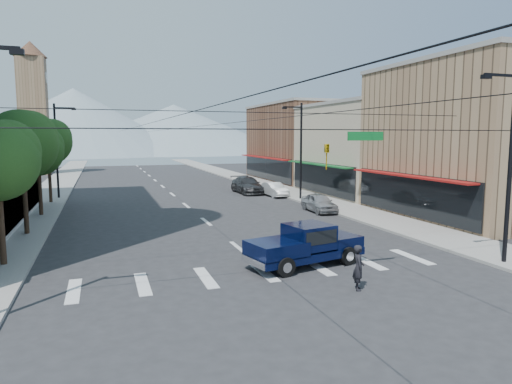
% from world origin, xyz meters
% --- Properties ---
extents(ground, '(160.00, 160.00, 0.00)m').
position_xyz_m(ground, '(0.00, 0.00, 0.00)').
color(ground, '#28282B').
rests_on(ground, ground).
extents(sidewalk_left, '(4.00, 120.00, 0.15)m').
position_xyz_m(sidewalk_left, '(-12.00, 40.00, 0.07)').
color(sidewalk_left, gray).
rests_on(sidewalk_left, ground).
extents(sidewalk_right, '(4.00, 120.00, 0.15)m').
position_xyz_m(sidewalk_right, '(12.00, 40.00, 0.07)').
color(sidewalk_right, gray).
rests_on(sidewalk_right, ground).
extents(shop_near, '(12.00, 14.00, 11.00)m').
position_xyz_m(shop_near, '(20.00, 10.00, 5.50)').
color(shop_near, '#8C6B4C').
rests_on(shop_near, ground).
extents(shop_mid, '(12.00, 14.00, 9.00)m').
position_xyz_m(shop_mid, '(20.00, 24.00, 4.50)').
color(shop_mid, tan).
rests_on(shop_mid, ground).
extents(shop_far, '(12.00, 18.00, 10.00)m').
position_xyz_m(shop_far, '(20.00, 40.00, 5.00)').
color(shop_far, brown).
rests_on(shop_far, ground).
extents(clock_tower, '(4.80, 4.80, 20.40)m').
position_xyz_m(clock_tower, '(-16.50, 62.00, 10.64)').
color(clock_tower, '#8C6B4C').
rests_on(clock_tower, ground).
extents(mountain_left, '(80.00, 80.00, 22.00)m').
position_xyz_m(mountain_left, '(-15.00, 150.00, 11.00)').
color(mountain_left, gray).
rests_on(mountain_left, ground).
extents(mountain_right, '(90.00, 90.00, 18.00)m').
position_xyz_m(mountain_right, '(20.00, 160.00, 9.00)').
color(mountain_right, gray).
rests_on(mountain_right, ground).
extents(tree_near, '(3.65, 3.64, 6.71)m').
position_xyz_m(tree_near, '(-11.07, 6.10, 4.99)').
color(tree_near, black).
rests_on(tree_near, ground).
extents(tree_midnear, '(4.09, 4.09, 7.52)m').
position_xyz_m(tree_midnear, '(-11.07, 13.10, 5.59)').
color(tree_midnear, black).
rests_on(tree_midnear, ground).
extents(tree_midfar, '(3.65, 3.64, 6.71)m').
position_xyz_m(tree_midfar, '(-11.07, 20.10, 4.99)').
color(tree_midfar, black).
rests_on(tree_midfar, ground).
extents(tree_far, '(4.09, 4.09, 7.52)m').
position_xyz_m(tree_far, '(-11.07, 27.10, 5.59)').
color(tree_far, black).
rests_on(tree_far, ground).
extents(signal_rig, '(21.80, 0.20, 9.00)m').
position_xyz_m(signal_rig, '(0.19, -1.00, 4.64)').
color(signal_rig, black).
rests_on(signal_rig, ground).
extents(lamp_pole_nw, '(2.00, 0.25, 9.00)m').
position_xyz_m(lamp_pole_nw, '(-10.67, 30.00, 4.94)').
color(lamp_pole_nw, black).
rests_on(lamp_pole_nw, ground).
extents(lamp_pole_ne, '(2.00, 0.25, 9.00)m').
position_xyz_m(lamp_pole_ne, '(10.67, 22.00, 4.94)').
color(lamp_pole_ne, black).
rests_on(lamp_pole_ne, ground).
extents(pickup_truck, '(5.95, 3.17, 1.92)m').
position_xyz_m(pickup_truck, '(1.94, 1.86, 1.00)').
color(pickup_truck, black).
rests_on(pickup_truck, ground).
extents(pedestrian, '(0.64, 0.76, 1.78)m').
position_xyz_m(pedestrian, '(2.50, -1.88, 0.89)').
color(pedestrian, black).
rests_on(pedestrian, ground).
extents(parked_car_near, '(1.89, 4.35, 1.46)m').
position_xyz_m(parked_car_near, '(9.40, 15.31, 0.73)').
color(parked_car_near, '#98999D').
rests_on(parked_car_near, ground).
extents(parked_car_mid, '(1.76, 4.29, 1.38)m').
position_xyz_m(parked_car_mid, '(9.40, 25.24, 0.69)').
color(parked_car_mid, silver).
rests_on(parked_car_mid, ground).
extents(parked_car_far, '(2.52, 5.88, 1.69)m').
position_xyz_m(parked_car_far, '(7.68, 28.59, 0.84)').
color(parked_car_far, '#2C2D2F').
rests_on(parked_car_far, ground).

